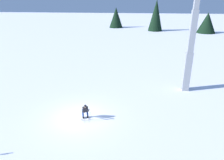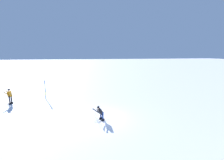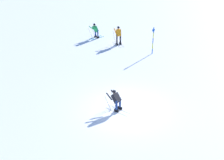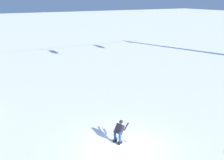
% 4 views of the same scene
% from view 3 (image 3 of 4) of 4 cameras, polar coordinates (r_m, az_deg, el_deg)
% --- Properties ---
extents(ground_plane, '(260.00, 260.00, 0.00)m').
position_cam_3_polar(ground_plane, '(18.38, 2.50, -5.43)').
color(ground_plane, white).
extents(skier_carving_main, '(1.67, 1.09, 1.45)m').
position_cam_3_polar(skier_carving_main, '(17.83, 0.79, -3.69)').
color(skier_carving_main, white).
rests_on(skier_carving_main, ground_plane).
extents(trail_marker_pole, '(0.07, 0.28, 2.39)m').
position_cam_3_polar(trail_marker_pole, '(26.04, 7.88, 7.65)').
color(trail_marker_pole, blue).
rests_on(trail_marker_pole, ground_plane).
extents(skier_distant_uphill, '(1.79, 0.73, 1.80)m').
position_cam_3_polar(skier_distant_uphill, '(28.06, 1.25, 8.84)').
color(skier_distant_uphill, white).
rests_on(skier_distant_uphill, ground_plane).
extents(skier_distant_downhill, '(0.82, 1.62, 1.65)m').
position_cam_3_polar(skier_distant_downhill, '(29.88, -3.21, 9.64)').
color(skier_distant_downhill, '#198CCC').
rests_on(skier_distant_downhill, ground_plane).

